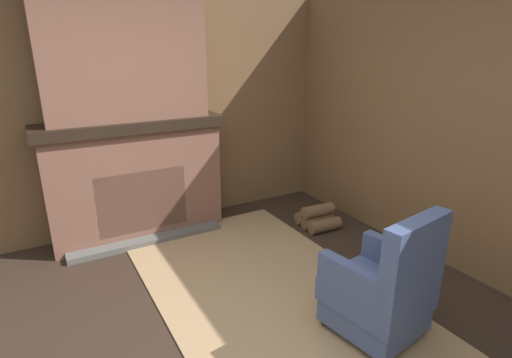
# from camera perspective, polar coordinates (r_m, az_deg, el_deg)

# --- Properties ---
(ground_plane) EXTENTS (14.00, 14.00, 0.00)m
(ground_plane) POSITION_cam_1_polar(r_m,az_deg,el_deg) (2.97, -4.58, -23.76)
(ground_plane) COLOR #2D2119
(wood_panel_wall_left) EXTENTS (0.06, 5.33, 2.60)m
(wood_panel_wall_left) POSITION_cam_1_polar(r_m,az_deg,el_deg) (4.55, -18.24, 8.78)
(wood_panel_wall_left) COLOR brown
(wood_panel_wall_left) RESTS_ON ground
(wood_panel_wall_back) EXTENTS (5.33, 0.09, 2.60)m
(wood_panel_wall_back) POSITION_cam_1_polar(r_m,az_deg,el_deg) (3.90, 28.96, 6.04)
(wood_panel_wall_back) COLOR brown
(wood_panel_wall_back) RESTS_ON ground
(fireplace_hearth) EXTENTS (0.63, 1.89, 1.28)m
(fireplace_hearth) POSITION_cam_1_polar(r_m,az_deg,el_deg) (4.46, -16.69, -0.07)
(fireplace_hearth) COLOR brown
(fireplace_hearth) RESTS_ON ground
(chimney_breast) EXTENTS (0.37, 1.57, 1.30)m
(chimney_breast) POSITION_cam_1_polar(r_m,az_deg,el_deg) (4.26, -18.38, 16.71)
(chimney_breast) COLOR brown
(chimney_breast) RESTS_ON fireplace_hearth
(area_rug) EXTENTS (3.93, 1.77, 0.01)m
(area_rug) POSITION_cam_1_polar(r_m,az_deg,el_deg) (3.26, 5.69, -19.17)
(area_rug) COLOR #997A56
(area_rug) RESTS_ON ground
(armchair) EXTENTS (0.70, 0.68, 0.98)m
(armchair) POSITION_cam_1_polar(r_m,az_deg,el_deg) (3.04, 17.54, -15.02)
(armchair) COLOR #3D4C75
(armchair) RESTS_ON ground
(firewood_stack) EXTENTS (0.46, 0.41, 0.27)m
(firewood_stack) POSITION_cam_1_polar(r_m,az_deg,el_deg) (4.69, 8.78, -5.54)
(firewood_stack) COLOR brown
(firewood_stack) RESTS_ON ground
(oil_lamp_vase) EXTENTS (0.11, 0.11, 0.29)m
(oil_lamp_vase) POSITION_cam_1_polar(r_m,az_deg,el_deg) (4.27, -25.41, 8.43)
(oil_lamp_vase) COLOR #99B29E
(oil_lamp_vase) RESTS_ON fireplace_hearth
(storage_case) EXTENTS (0.13, 0.23, 0.12)m
(storage_case) POSITION_cam_1_polar(r_m,az_deg,el_deg) (4.41, -14.53, 9.33)
(storage_case) COLOR gray
(storage_case) RESTS_ON fireplace_hearth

